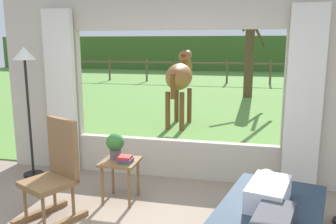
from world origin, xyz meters
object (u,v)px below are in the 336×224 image
(book_stack, at_px, (125,159))
(floor_lamp_left, at_px, (26,73))
(horse, at_px, (180,77))
(side_table, at_px, (120,168))
(pasture_tree, at_px, (250,52))
(rocking_chair, at_px, (56,171))
(reclining_person, at_px, (269,203))
(potted_plant, at_px, (115,144))

(book_stack, height_order, floor_lamp_left, floor_lamp_left)
(horse, bearing_deg, side_table, -87.33)
(book_stack, height_order, pasture_tree, pasture_tree)
(rocking_chair, bearing_deg, side_table, 73.04)
(reclining_person, relative_size, side_table, 2.74)
(book_stack, relative_size, pasture_tree, 0.05)
(potted_plant, xyz_separation_m, pasture_tree, (1.58, 8.81, 0.91))
(potted_plant, xyz_separation_m, book_stack, (0.17, -0.13, -0.14))
(pasture_tree, bearing_deg, side_table, -99.59)
(rocking_chair, height_order, horse, horse)
(side_table, height_order, floor_lamp_left, floor_lamp_left)
(book_stack, height_order, horse, horse)
(side_table, xyz_separation_m, horse, (-0.05, 4.10, 0.73))
(rocking_chair, height_order, potted_plant, rocking_chair)
(potted_plant, bearing_deg, horse, 89.62)
(rocking_chair, distance_m, book_stack, 0.80)
(potted_plant, bearing_deg, rocking_chair, -125.96)
(reclining_person, relative_size, potted_plant, 4.45)
(potted_plant, height_order, horse, horse)
(book_stack, bearing_deg, floor_lamp_left, 160.67)
(book_stack, bearing_deg, side_table, 143.44)
(side_table, xyz_separation_m, floor_lamp_left, (-1.57, 0.51, 1.09))
(side_table, relative_size, floor_lamp_left, 0.28)
(rocking_chair, xyz_separation_m, horse, (0.48, 4.66, 0.61))
(reclining_person, xyz_separation_m, rocking_chair, (-2.24, 0.24, 0.02))
(side_table, distance_m, horse, 4.16)
(pasture_tree, bearing_deg, reclining_person, -88.74)
(floor_lamp_left, bearing_deg, rocking_chair, -46.29)
(book_stack, xyz_separation_m, pasture_tree, (1.41, 8.93, 1.05))
(horse, bearing_deg, book_stack, -86.12)
(potted_plant, bearing_deg, book_stack, -36.71)
(pasture_tree, bearing_deg, rocking_chair, -102.15)
(book_stack, bearing_deg, pasture_tree, 81.03)
(potted_plant, xyz_separation_m, floor_lamp_left, (-1.49, 0.45, 0.81))
(side_table, height_order, pasture_tree, pasture_tree)
(reclining_person, relative_size, book_stack, 7.84)
(potted_plant, xyz_separation_m, horse, (0.03, 4.04, 0.45))
(reclining_person, xyz_separation_m, floor_lamp_left, (-3.28, 1.32, 0.99))
(reclining_person, height_order, horse, horse)
(side_table, bearing_deg, horse, 90.74)
(floor_lamp_left, relative_size, pasture_tree, 0.52)
(floor_lamp_left, bearing_deg, reclining_person, -21.87)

